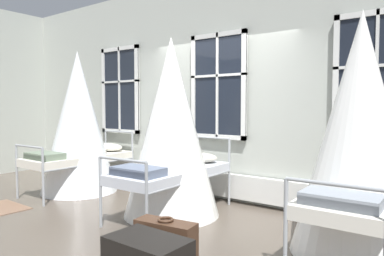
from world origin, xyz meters
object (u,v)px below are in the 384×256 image
(cot_first, at_px, (79,124))
(cot_third, at_px, (360,137))
(cot_second, at_px, (171,130))
(suitcase_dark, at_px, (166,245))

(cot_first, bearing_deg, cot_third, -90.06)
(cot_second, relative_size, suitcase_dark, 4.07)
(cot_first, height_order, cot_second, cot_first)
(cot_first, xyz_separation_m, suitcase_dark, (3.15, -1.39, -0.94))
(cot_second, relative_size, cot_third, 1.00)
(suitcase_dark, bearing_deg, cot_third, 39.43)
(cot_second, height_order, suitcase_dark, cot_second)
(cot_first, height_order, cot_third, cot_first)
(cot_first, height_order, suitcase_dark, cot_first)
(cot_third, distance_m, suitcase_dark, 2.10)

